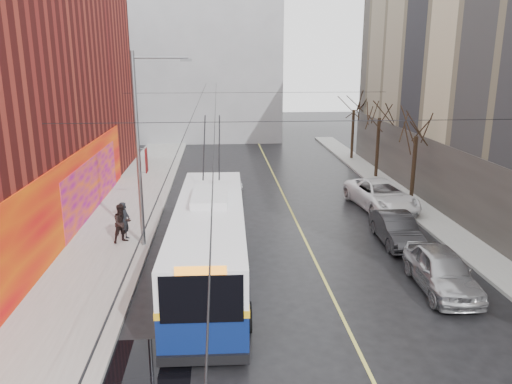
# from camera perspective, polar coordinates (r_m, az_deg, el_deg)

# --- Properties ---
(ground) EXTENTS (140.00, 140.00, 0.00)m
(ground) POSITION_cam_1_polar(r_m,az_deg,el_deg) (15.46, 6.74, -19.26)
(ground) COLOR black
(ground) RESTS_ON ground
(sidewalk_left) EXTENTS (4.00, 60.00, 0.15)m
(sidewalk_left) POSITION_cam_1_polar(r_m,az_deg,el_deg) (26.51, -15.74, -4.47)
(sidewalk_left) COLOR gray
(sidewalk_left) RESTS_ON ground
(sidewalk_right) EXTENTS (2.00, 60.00, 0.15)m
(sidewalk_right) POSITION_cam_1_polar(r_m,az_deg,el_deg) (28.47, 20.14, -3.49)
(sidewalk_right) COLOR gray
(sidewalk_right) RESTS_ON ground
(lane_line) EXTENTS (0.12, 50.00, 0.01)m
(lane_line) POSITION_cam_1_polar(r_m,az_deg,el_deg) (28.20, 4.39, -2.91)
(lane_line) COLOR #BFB74C
(lane_line) RESTS_ON ground
(building_far) EXTENTS (20.50, 12.10, 18.00)m
(building_far) POSITION_cam_1_polar(r_m,az_deg,el_deg) (57.58, -7.92, 15.28)
(building_far) COLOR gray
(building_far) RESTS_ON ground
(streetlight_pole) EXTENTS (2.65, 0.60, 9.00)m
(streetlight_pole) POSITION_cam_1_polar(r_m,az_deg,el_deg) (23.09, -12.97, 5.11)
(streetlight_pole) COLOR slate
(streetlight_pole) RESTS_ON ground
(catenary_wires) EXTENTS (18.00, 60.00, 0.22)m
(catenary_wires) POSITION_cam_1_polar(r_m,az_deg,el_deg) (27.38, -4.11, 9.92)
(catenary_wires) COLOR black
(tree_near) EXTENTS (3.20, 3.20, 6.40)m
(tree_near) POSITION_cam_1_polar(r_m,az_deg,el_deg) (31.02, 17.96, 7.48)
(tree_near) COLOR black
(tree_near) RESTS_ON ground
(tree_mid) EXTENTS (3.20, 3.20, 6.68)m
(tree_mid) POSITION_cam_1_polar(r_m,az_deg,el_deg) (37.52, 14.00, 9.39)
(tree_mid) COLOR black
(tree_mid) RESTS_ON ground
(tree_far) EXTENTS (3.20, 3.20, 6.57)m
(tree_far) POSITION_cam_1_polar(r_m,az_deg,el_deg) (44.21, 11.17, 10.20)
(tree_far) COLOR black
(tree_far) RESTS_ON ground
(puddle) EXTENTS (2.47, 2.96, 0.01)m
(puddle) POSITION_cam_1_polar(r_m,az_deg,el_deg) (15.69, -12.10, -18.94)
(puddle) COLOR black
(puddle) RESTS_ON ground
(pigeons_flying) EXTENTS (4.14, 2.25, 0.80)m
(pigeons_flying) POSITION_cam_1_polar(r_m,az_deg,el_deg) (23.86, -3.22, 10.92)
(pigeons_flying) COLOR slate
(trolleybus) EXTENTS (3.15, 12.61, 5.94)m
(trolleybus) POSITION_cam_1_polar(r_m,az_deg,el_deg) (20.02, -5.30, -5.58)
(trolleybus) COLOR #0A194C
(trolleybus) RESTS_ON ground
(parked_car_a) EXTENTS (2.10, 4.78, 1.60)m
(parked_car_a) POSITION_cam_1_polar(r_m,az_deg,el_deg) (20.67, 20.46, -8.38)
(parked_car_a) COLOR #9FA0A4
(parked_car_a) RESTS_ON ground
(parked_car_b) EXTENTS (1.66, 4.42, 1.44)m
(parked_car_b) POSITION_cam_1_polar(r_m,az_deg,el_deg) (25.03, 15.73, -4.08)
(parked_car_b) COLOR #262528
(parked_car_b) RESTS_ON ground
(parked_car_c) EXTENTS (3.50, 6.27, 1.66)m
(parked_car_c) POSITION_cam_1_polar(r_m,az_deg,el_deg) (30.46, 14.10, -0.34)
(parked_car_c) COLOR white
(parked_car_c) RESTS_ON ground
(following_car) EXTENTS (2.53, 5.05, 1.65)m
(following_car) POSITION_cam_1_polar(r_m,az_deg,el_deg) (30.35, -3.52, 0.04)
(following_car) COLOR silver
(following_car) RESTS_ON ground
(pedestrian_a) EXTENTS (0.56, 0.75, 1.88)m
(pedestrian_a) POSITION_cam_1_polar(r_m,az_deg,el_deg) (24.90, -14.77, -3.21)
(pedestrian_a) COLOR black
(pedestrian_a) RESTS_ON sidewalk_left
(pedestrian_b) EXTENTS (1.16, 1.11, 1.88)m
(pedestrian_b) POSITION_cam_1_polar(r_m,az_deg,el_deg) (24.56, -15.06, -3.48)
(pedestrian_b) COLOR black
(pedestrian_b) RESTS_ON sidewalk_left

